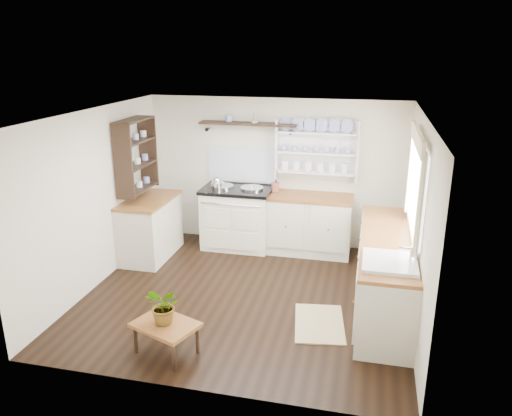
% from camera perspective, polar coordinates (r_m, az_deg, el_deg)
% --- Properties ---
extents(floor, '(4.00, 3.80, 0.01)m').
position_cam_1_polar(floor, '(6.49, -1.17, -9.90)').
color(floor, black).
rests_on(floor, ground).
extents(wall_back, '(4.00, 0.02, 2.30)m').
position_cam_1_polar(wall_back, '(7.81, 2.20, 4.06)').
color(wall_back, beige).
rests_on(wall_back, ground).
extents(wall_right, '(0.02, 3.80, 2.30)m').
position_cam_1_polar(wall_right, '(5.89, 17.98, -1.60)').
color(wall_right, beige).
rests_on(wall_right, ground).
extents(wall_left, '(0.02, 3.80, 2.30)m').
position_cam_1_polar(wall_left, '(6.79, -17.84, 1.00)').
color(wall_left, beige).
rests_on(wall_left, ground).
extents(ceiling, '(4.00, 3.80, 0.01)m').
position_cam_1_polar(ceiling, '(5.77, -1.32, 10.68)').
color(ceiling, white).
rests_on(ceiling, wall_back).
extents(window, '(0.08, 1.55, 1.22)m').
position_cam_1_polar(window, '(5.91, 17.77, 2.71)').
color(window, white).
rests_on(window, wall_right).
extents(aga_cooker, '(1.07, 0.74, 0.99)m').
position_cam_1_polar(aga_cooker, '(7.81, -2.16, -1.03)').
color(aga_cooker, white).
rests_on(aga_cooker, floor).
extents(back_cabinets, '(1.27, 0.63, 0.90)m').
position_cam_1_polar(back_cabinets, '(7.64, 6.13, -1.76)').
color(back_cabinets, beige).
rests_on(back_cabinets, floor).
extents(right_cabinets, '(0.62, 2.43, 0.90)m').
position_cam_1_polar(right_cabinets, '(6.22, 14.53, -7.10)').
color(right_cabinets, beige).
rests_on(right_cabinets, floor).
extents(belfast_sink, '(0.55, 0.60, 0.45)m').
position_cam_1_polar(belfast_sink, '(5.39, 14.92, -7.16)').
color(belfast_sink, white).
rests_on(belfast_sink, right_cabinets).
extents(left_cabinets, '(0.62, 1.13, 0.90)m').
position_cam_1_polar(left_cabinets, '(7.62, -12.01, -2.15)').
color(left_cabinets, beige).
rests_on(left_cabinets, floor).
extents(plate_rack, '(1.20, 0.22, 0.90)m').
position_cam_1_polar(plate_rack, '(7.60, 7.03, 6.67)').
color(plate_rack, white).
rests_on(plate_rack, wall_back).
extents(high_shelf, '(1.50, 0.29, 0.16)m').
position_cam_1_polar(high_shelf, '(7.63, -0.90, 9.55)').
color(high_shelf, black).
rests_on(high_shelf, wall_back).
extents(left_shelving, '(0.28, 0.80, 1.05)m').
position_cam_1_polar(left_shelving, '(7.38, -13.55, 5.91)').
color(left_shelving, black).
rests_on(left_shelving, wall_left).
extents(kettle, '(0.17, 0.17, 0.21)m').
position_cam_1_polar(kettle, '(7.61, -4.48, 2.75)').
color(kettle, silver).
rests_on(kettle, aga_cooker).
extents(utensil_crock, '(0.12, 0.12, 0.14)m').
position_cam_1_polar(utensil_crock, '(7.64, 2.21, 2.41)').
color(utensil_crock, brown).
rests_on(utensil_crock, back_cabinets).
extents(center_table, '(0.75, 0.65, 0.34)m').
position_cam_1_polar(center_table, '(5.33, -10.28, -13.26)').
color(center_table, brown).
rests_on(center_table, floor).
extents(potted_plant, '(0.48, 0.47, 0.40)m').
position_cam_1_polar(potted_plant, '(5.21, -10.43, -10.95)').
color(potted_plant, '#3F7233').
rests_on(potted_plant, center_table).
extents(floor_rug, '(0.66, 0.92, 0.02)m').
position_cam_1_polar(floor_rug, '(5.92, 7.25, -12.95)').
color(floor_rug, '#89754F').
rests_on(floor_rug, floor).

